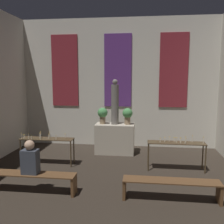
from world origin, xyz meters
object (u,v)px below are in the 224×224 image
object	(u,v)px
flower_vase_right	(127,115)
candle_rack_left	(47,142)
pew_back_left	(31,178)
person_seated	(30,159)
pew_back_right	(171,186)
altar	(115,139)
flower_vase_left	(103,114)
statue	(115,103)
candle_rack_right	(176,146)

from	to	relation	value
flower_vase_right	candle_rack_left	size ratio (longest dim) A/B	0.35
pew_back_left	person_seated	xyz separation A→B (m)	(-0.01, 0.00, 0.46)
candle_rack_left	pew_back_right	size ratio (longest dim) A/B	0.78
altar	flower_vase_left	world-z (taller)	flower_vase_left
pew_back_left	person_seated	world-z (taller)	person_seated
flower_vase_left	statue	bearing A→B (deg)	0.00
statue	candle_rack_left	bearing A→B (deg)	-143.93
candle_rack_left	pew_back_right	xyz separation A→B (m)	(3.40, -1.77, -0.36)
flower_vase_right	candle_rack_right	world-z (taller)	flower_vase_right
pew_back_left	pew_back_right	bearing A→B (deg)	0.00
candle_rack_right	person_seated	xyz separation A→B (m)	(-3.40, -1.77, 0.09)
candle_rack_right	candle_rack_left	bearing A→B (deg)	-179.96
altar	pew_back_right	bearing A→B (deg)	-63.84
pew_back_right	candle_rack_left	bearing A→B (deg)	152.52
statue	candle_rack_right	size ratio (longest dim) A/B	0.95
candle_rack_left	pew_back_right	world-z (taller)	candle_rack_left
candle_rack_left	statue	bearing A→B (deg)	36.07
statue	candle_rack_right	bearing A→B (deg)	-36.11
pew_back_left	altar	bearing A→B (deg)	63.84
flower_vase_right	pew_back_left	size ratio (longest dim) A/B	0.27
statue	pew_back_right	bearing A→B (deg)	-63.84
statue	flower_vase_left	world-z (taller)	statue
candle_rack_left	candle_rack_right	world-z (taller)	candle_rack_right
pew_back_left	pew_back_right	world-z (taller)	same
altar	person_seated	xyz separation A→B (m)	(-1.54, -3.12, 0.28)
flower_vase_right	person_seated	distance (m)	3.73
flower_vase_left	candle_rack_left	size ratio (longest dim) A/B	0.35
statue	pew_back_right	xyz separation A→B (m)	(1.53, -3.12, -1.38)
flower_vase_left	flower_vase_right	world-z (taller)	same
person_seated	flower_vase_right	bearing A→B (deg)	57.86
candle_rack_left	pew_back_left	xyz separation A→B (m)	(0.33, -1.77, -0.36)
statue	person_seated	size ratio (longest dim) A/B	1.97
candle_rack_left	person_seated	size ratio (longest dim) A/B	2.06
candle_rack_right	flower_vase_left	bearing A→B (deg)	149.25
candle_rack_left	candle_rack_right	size ratio (longest dim) A/B	1.00
statue	pew_back_right	world-z (taller)	statue
pew_back_left	pew_back_right	xyz separation A→B (m)	(3.07, 0.00, 0.00)
statue	pew_back_left	size ratio (longest dim) A/B	0.74
flower_vase_right	person_seated	bearing A→B (deg)	-122.14
candle_rack_right	person_seated	bearing A→B (deg)	-152.50
altar	pew_back_right	world-z (taller)	altar
pew_back_right	flower_vase_left	bearing A→B (deg)	122.02
altar	candle_rack_right	xyz separation A→B (m)	(1.86, -1.35, 0.19)
altar	pew_back_left	size ratio (longest dim) A/B	0.64
statue	pew_back_right	size ratio (longest dim) A/B	0.74
statue	person_seated	distance (m)	3.60
flower_vase_left	candle_rack_right	distance (m)	2.72
statue	flower_vase_left	xyz separation A→B (m)	(-0.42, 0.00, -0.38)
candle_rack_left	candle_rack_right	bearing A→B (deg)	0.04
pew_back_left	pew_back_right	size ratio (longest dim) A/B	1.00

